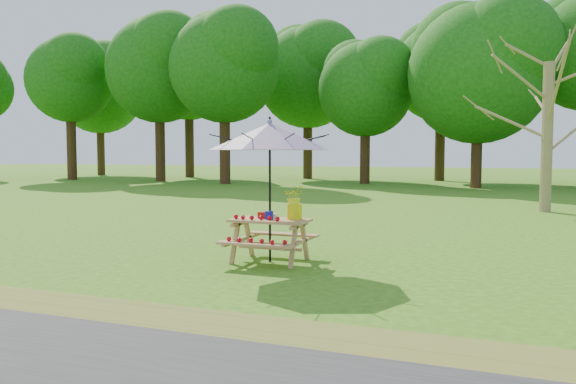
% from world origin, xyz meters
% --- Properties ---
extents(ground, '(120.00, 120.00, 0.00)m').
position_xyz_m(ground, '(0.00, 0.00, 0.00)').
color(ground, '#396D14').
rests_on(ground, ground).
extents(treeline, '(60.00, 12.00, 16.00)m').
position_xyz_m(treeline, '(0.00, 22.00, 8.00)').
color(treeline, '#12560E').
rests_on(treeline, ground).
extents(picnic_table, '(1.20, 1.32, 0.67)m').
position_xyz_m(picnic_table, '(4.38, 0.50, 0.33)').
color(picnic_table, '#AB754D').
rests_on(picnic_table, ground).
extents(patio_umbrella, '(1.97, 1.97, 2.25)m').
position_xyz_m(patio_umbrella, '(4.38, 0.50, 1.95)').
color(patio_umbrella, black).
rests_on(patio_umbrella, ground).
extents(produce_bins, '(0.29, 0.34, 0.13)m').
position_xyz_m(produce_bins, '(4.33, 0.55, 0.72)').
color(produce_bins, '#AE180D').
rests_on(produce_bins, picnic_table).
extents(tomatoes_row, '(0.77, 0.13, 0.07)m').
position_xyz_m(tomatoes_row, '(4.23, 0.32, 0.71)').
color(tomatoes_row, '#BE0614').
rests_on(tomatoes_row, picnic_table).
extents(flower_bucket, '(0.39, 0.36, 0.53)m').
position_xyz_m(flower_bucket, '(4.74, 0.64, 0.95)').
color(flower_bucket, yellow).
rests_on(flower_bucket, picnic_table).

